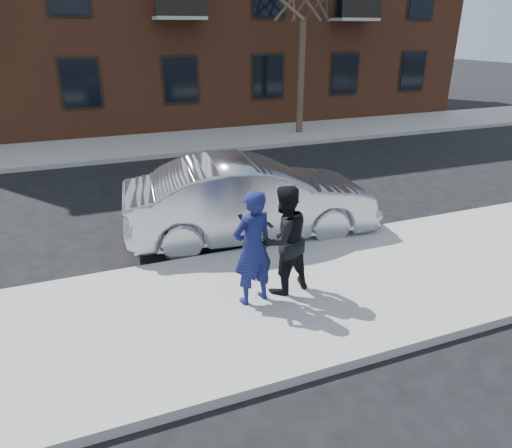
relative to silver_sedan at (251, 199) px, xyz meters
name	(u,v)px	position (x,y,z in m)	size (l,w,h in m)	color
ground	(345,281)	(0.88, -2.36, -0.85)	(100.00, 100.00, 0.00)	black
near_sidewalk	(354,284)	(0.88, -2.61, -0.77)	(50.00, 3.50, 0.15)	gray
near_curb	(306,242)	(0.88, -0.81, -0.77)	(50.00, 0.10, 0.15)	#999691
far_sidewalk	(191,141)	(0.88, 8.89, -0.77)	(50.00, 3.50, 0.15)	gray
far_curb	(204,152)	(0.88, 7.09, -0.77)	(50.00, 0.10, 0.15)	#999691
silver_sedan	(251,199)	(0.00, 0.00, 0.00)	(1.79, 5.14, 1.69)	#999BA3
man_hoodie	(253,248)	(-0.94, -2.56, 0.22)	(0.75, 0.57, 1.83)	navy
man_peacoat	(284,240)	(-0.37, -2.43, 0.20)	(0.99, 0.84, 1.79)	black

